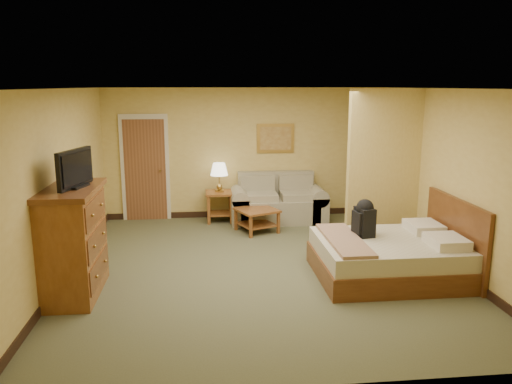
{
  "coord_description": "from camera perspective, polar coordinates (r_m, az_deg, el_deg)",
  "views": [
    {
      "loc": [
        -0.8,
        -6.93,
        2.64
      ],
      "look_at": [
        0.0,
        0.6,
        1.02
      ],
      "focal_mm": 35.0,
      "sensor_mm": 36.0,
      "label": 1
    }
  ],
  "objects": [
    {
      "name": "floor",
      "position": [
        7.46,
        0.49,
        -8.64
      ],
      "size": [
        6.0,
        6.0,
        0.0
      ],
      "primitive_type": "plane",
      "color": "#505335",
      "rests_on": "ground"
    },
    {
      "name": "ceiling",
      "position": [
        6.98,
        0.53,
        11.75
      ],
      "size": [
        6.0,
        6.0,
        0.0
      ],
      "primitive_type": "plane",
      "rotation": [
        3.14,
        0.0,
        0.0
      ],
      "color": "white",
      "rests_on": "back_wall"
    },
    {
      "name": "back_wall",
      "position": [
        10.05,
        -1.45,
        4.43
      ],
      "size": [
        5.5,
        0.02,
        2.6
      ],
      "primitive_type": "cube",
      "color": "tan",
      "rests_on": "floor"
    },
    {
      "name": "left_wall",
      "position": [
        7.32,
        -21.4,
        0.7
      ],
      "size": [
        0.02,
        6.0,
        2.6
      ],
      "primitive_type": "cube",
      "color": "tan",
      "rests_on": "floor"
    },
    {
      "name": "right_wall",
      "position": [
        7.9,
        20.74,
        1.53
      ],
      "size": [
        0.02,
        6.0,
        2.6
      ],
      "primitive_type": "cube",
      "color": "tan",
      "rests_on": "floor"
    },
    {
      "name": "partition",
      "position": [
        8.5,
        14.35,
        2.64
      ],
      "size": [
        1.2,
        0.15,
        2.6
      ],
      "primitive_type": "cube",
      "color": "tan",
      "rests_on": "floor"
    },
    {
      "name": "door",
      "position": [
        10.09,
        -12.54,
        2.64
      ],
      "size": [
        0.94,
        0.16,
        2.1
      ],
      "color": "beige",
      "rests_on": "floor"
    },
    {
      "name": "baseboard",
      "position": [
        10.28,
        -1.41,
        -2.44
      ],
      "size": [
        5.5,
        0.02,
        0.12
      ],
      "primitive_type": "cube",
      "color": "black",
      "rests_on": "floor"
    },
    {
      "name": "loveseat",
      "position": [
        9.9,
        2.51,
        -1.55
      ],
      "size": [
        1.87,
        0.87,
        0.95
      ],
      "color": "gray",
      "rests_on": "floor"
    },
    {
      "name": "side_table",
      "position": [
        9.84,
        -4.18,
        -1.12
      ],
      "size": [
        0.54,
        0.54,
        0.6
      ],
      "color": "brown",
      "rests_on": "floor"
    },
    {
      "name": "table_lamp",
      "position": [
        9.72,
        -4.24,
        2.52
      ],
      "size": [
        0.34,
        0.34,
        0.57
      ],
      "color": "#A9863E",
      "rests_on": "side_table"
    },
    {
      "name": "coffee_table",
      "position": [
        9.14,
        0.1,
        -2.7
      ],
      "size": [
        0.88,
        0.88,
        0.43
      ],
      "rotation": [
        0.0,
        0.0,
        0.41
      ],
      "color": "brown",
      "rests_on": "floor"
    },
    {
      "name": "wall_picture",
      "position": [
        10.06,
        2.24,
        6.15
      ],
      "size": [
        0.75,
        0.04,
        0.58
      ],
      "color": "#B78E3F",
      "rests_on": "back_wall"
    },
    {
      "name": "dresser",
      "position": [
        6.75,
        -20.25,
        -5.32
      ],
      "size": [
        0.69,
        1.32,
        1.41
      ],
      "color": "brown",
      "rests_on": "floor"
    },
    {
      "name": "tv",
      "position": [
        6.52,
        -19.99,
        2.41
      ],
      "size": [
        0.28,
        0.76,
        0.47
      ],
      "rotation": [
        0.0,
        0.0,
        -0.26
      ],
      "color": "black",
      "rests_on": "dresser"
    },
    {
      "name": "bed",
      "position": [
        7.3,
        15.42,
        -7.06
      ],
      "size": [
        2.0,
        1.7,
        1.1
      ],
      "color": "#552C13",
      "rests_on": "floor"
    },
    {
      "name": "backpack",
      "position": [
        7.24,
        12.31,
        -2.77
      ],
      "size": [
        0.26,
        0.34,
        0.53
      ],
      "rotation": [
        0.0,
        0.0,
        0.18
      ],
      "color": "black",
      "rests_on": "bed"
    }
  ]
}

